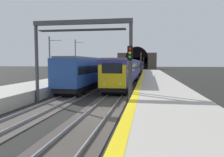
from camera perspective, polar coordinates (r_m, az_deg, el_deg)
ground_plane at (r=14.42m, az=-3.52°, el=-9.30°), size 320.00×320.00×0.00m
platform_right at (r=14.05m, az=14.88°, el=-7.64°), size 112.00×4.96×1.03m
platform_right_edge_strip at (r=13.90m, az=5.70°, el=-5.47°), size 112.00×0.50×0.01m
track_main_line at (r=14.41m, az=-3.52°, el=-9.14°), size 160.00×2.84×0.21m
track_adjacent_line at (r=15.86m, az=-18.74°, el=-8.12°), size 160.00×2.79×0.21m
train_main_approaching at (r=51.20m, az=5.65°, el=2.90°), size 62.30×3.12×3.83m
train_adjacent_platform at (r=49.11m, az=0.54°, el=2.93°), size 60.02×3.19×3.96m
railway_signal_near at (r=16.12m, az=4.71°, el=2.17°), size 0.39×0.38×4.57m
railway_signal_mid at (r=46.02m, az=7.58°, el=4.01°), size 0.39×0.38×5.53m
railway_signal_far at (r=86.61m, az=8.30°, el=4.13°), size 0.39×0.38×5.44m
overhead_signal_gantry at (r=17.91m, az=-7.89°, el=9.68°), size 0.70×8.16×6.76m
tunnel_portal at (r=114.58m, az=6.52°, el=4.63°), size 2.80×20.19×11.50m
catenary_mast_near at (r=34.69m, az=-15.94°, el=4.70°), size 0.22×2.04×7.30m
catenary_mast_far at (r=46.03m, az=-9.52°, el=5.15°), size 0.22×1.97×8.09m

